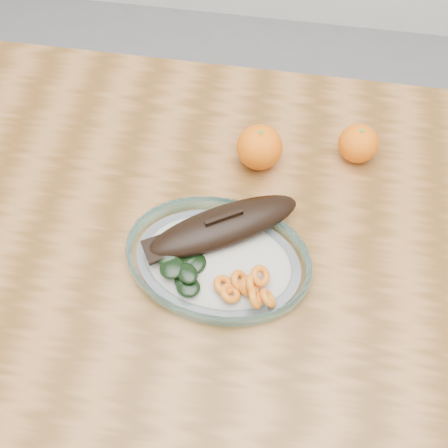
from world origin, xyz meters
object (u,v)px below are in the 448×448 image
object	(u,v)px
plated_meal	(218,256)
orange_right	(358,144)
orange_left	(260,147)
dining_table	(236,277)

from	to	relation	value
plated_meal	orange_right	size ratio (longest dim) A/B	8.36
orange_left	orange_right	bearing A→B (deg)	12.91
dining_table	orange_right	size ratio (longest dim) A/B	17.92
dining_table	orange_right	distance (m)	0.31
orange_left	orange_right	xyz separation A→B (m)	(0.16, 0.04, -0.01)
dining_table	orange_left	size ratio (longest dim) A/B	15.53
orange_left	orange_right	size ratio (longest dim) A/B	1.15
plated_meal	orange_right	xyz separation A→B (m)	(0.20, 0.24, 0.01)
orange_left	dining_table	bearing A→B (deg)	-94.07
plated_meal	orange_left	distance (m)	0.21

